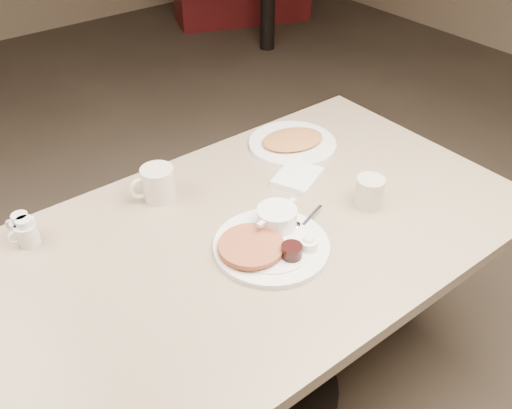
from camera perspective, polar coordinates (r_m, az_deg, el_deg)
diner_table at (r=1.64m, az=0.43°, el=-7.01°), size 1.50×0.90×0.75m
main_plate at (r=1.46m, az=1.45°, el=-3.57°), size 0.40×0.36×0.07m
coffee_mug_near at (r=1.62m, az=11.60°, el=1.35°), size 0.12×0.10×0.09m
napkin at (r=1.72m, az=4.29°, el=2.86°), size 0.18×0.17×0.02m
coffee_mug_far at (r=1.64m, az=-10.14°, el=2.11°), size 0.14×0.11×0.10m
creamer_left at (r=1.58m, az=-22.49°, el=-2.68°), size 0.09×0.08×0.08m
creamer_right at (r=1.60m, az=-22.83°, el=-2.19°), size 0.08×0.09×0.08m
hash_plate at (r=1.88m, az=3.77°, el=6.39°), size 0.36×0.36×0.04m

